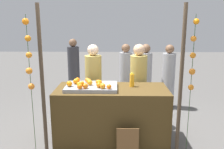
# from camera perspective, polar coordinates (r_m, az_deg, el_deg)

# --- Properties ---
(ground_plane) EXTENTS (24.00, 24.00, 0.00)m
(ground_plane) POSITION_cam_1_polar(r_m,az_deg,el_deg) (4.32, -0.04, -15.25)
(ground_plane) COLOR #565451
(stall_counter) EXTENTS (1.86, 0.82, 0.93)m
(stall_counter) POSITION_cam_1_polar(r_m,az_deg,el_deg) (4.12, -0.04, -9.53)
(stall_counter) COLOR #4C3819
(stall_counter) RESTS_ON ground_plane
(orange_tray) EXTENTS (0.84, 0.59, 0.06)m
(orange_tray) POSITION_cam_1_polar(r_m,az_deg,el_deg) (3.95, -4.90, -2.94)
(orange_tray) COLOR gray
(orange_tray) RESTS_ON stall_counter
(orange_0) EXTENTS (0.09, 0.09, 0.09)m
(orange_0) POSITION_cam_1_polar(r_m,az_deg,el_deg) (3.74, -6.40, -2.73)
(orange_0) COLOR orange
(orange_0) RESTS_ON orange_tray
(orange_1) EXTENTS (0.08, 0.08, 0.08)m
(orange_1) POSITION_cam_1_polar(r_m,az_deg,el_deg) (3.92, -7.17, -2.10)
(orange_1) COLOR orange
(orange_1) RESTS_ON orange_tray
(orange_2) EXTENTS (0.08, 0.08, 0.08)m
(orange_2) POSITION_cam_1_polar(r_m,az_deg,el_deg) (4.12, -5.97, -1.32)
(orange_2) COLOR orange
(orange_2) RESTS_ON orange_tray
(orange_3) EXTENTS (0.08, 0.08, 0.08)m
(orange_3) POSITION_cam_1_polar(r_m,az_deg,el_deg) (3.78, -3.15, -2.53)
(orange_3) COLOR orange
(orange_3) RESTS_ON orange_tray
(orange_4) EXTENTS (0.07, 0.07, 0.07)m
(orange_4) POSITION_cam_1_polar(r_m,az_deg,el_deg) (3.70, -0.72, -2.92)
(orange_4) COLOR orange
(orange_4) RESTS_ON orange_tray
(orange_5) EXTENTS (0.09, 0.09, 0.09)m
(orange_5) POSITION_cam_1_polar(r_m,az_deg,el_deg) (3.91, -3.03, -1.95)
(orange_5) COLOR orange
(orange_5) RESTS_ON orange_tray
(orange_6) EXTENTS (0.09, 0.09, 0.09)m
(orange_6) POSITION_cam_1_polar(r_m,az_deg,el_deg) (4.03, -5.60, -1.57)
(orange_6) COLOR orange
(orange_6) RESTS_ON orange_tray
(orange_7) EXTENTS (0.08, 0.08, 0.08)m
(orange_7) POSITION_cam_1_polar(r_m,az_deg,el_deg) (4.15, -8.24, -1.27)
(orange_7) COLOR orange
(orange_7) RESTS_ON orange_tray
(orange_8) EXTENTS (0.09, 0.09, 0.09)m
(orange_8) POSITION_cam_1_polar(r_m,az_deg,el_deg) (3.71, -2.24, -2.75)
(orange_8) COLOR orange
(orange_8) RESTS_ON orange_tray
(orange_9) EXTENTS (0.08, 0.08, 0.08)m
(orange_9) POSITION_cam_1_polar(r_m,az_deg,el_deg) (3.73, -7.70, -2.87)
(orange_9) COLOR orange
(orange_9) RESTS_ON orange_tray
(orange_10) EXTENTS (0.09, 0.09, 0.09)m
(orange_10) POSITION_cam_1_polar(r_m,az_deg,el_deg) (3.93, -5.31, -1.94)
(orange_10) COLOR orange
(orange_10) RESTS_ON orange_tray
(orange_11) EXTENTS (0.09, 0.09, 0.09)m
(orange_11) POSITION_cam_1_polar(r_m,az_deg,el_deg) (3.90, -10.15, -2.19)
(orange_11) COLOR orange
(orange_11) RESTS_ON orange_tray
(orange_12) EXTENTS (0.08, 0.08, 0.08)m
(orange_12) POSITION_cam_1_polar(r_m,az_deg,el_deg) (3.99, -3.40, -1.76)
(orange_12) COLOR orange
(orange_12) RESTS_ON orange_tray
(orange_13) EXTENTS (0.09, 0.09, 0.09)m
(orange_13) POSITION_cam_1_polar(r_m,az_deg,el_deg) (4.03, -8.67, -1.63)
(orange_13) COLOR orange
(orange_13) RESTS_ON orange_tray
(orange_14) EXTENTS (0.08, 0.08, 0.08)m
(orange_14) POSITION_cam_1_polar(r_m,az_deg,el_deg) (3.84, -7.84, -2.37)
(orange_14) COLOR orange
(orange_14) RESTS_ON orange_tray
(juice_bottle) EXTENTS (0.08, 0.08, 0.24)m
(juice_bottle) POSITION_cam_1_polar(r_m,az_deg,el_deg) (4.05, 4.79, -1.35)
(juice_bottle) COLOR gold
(juice_bottle) RESTS_ON stall_counter
(chalkboard_sign) EXTENTS (0.33, 0.03, 0.49)m
(chalkboard_sign) POSITION_cam_1_polar(r_m,az_deg,el_deg) (3.72, 3.75, -16.10)
(chalkboard_sign) COLOR brown
(chalkboard_sign) RESTS_ON ground_plane
(vendor_left) EXTENTS (0.32, 0.32, 1.59)m
(vendor_left) POSITION_cam_1_polar(r_m,az_deg,el_deg) (4.70, -4.42, -3.17)
(vendor_left) COLOR tan
(vendor_left) RESTS_ON ground_plane
(vendor_right) EXTENTS (0.32, 0.32, 1.60)m
(vendor_right) POSITION_cam_1_polar(r_m,az_deg,el_deg) (4.66, 6.27, -3.29)
(vendor_right) COLOR tan
(vendor_right) RESTS_ON ground_plane
(crowd_person_0) EXTENTS (0.30, 0.30, 1.50)m
(crowd_person_0) POSITION_cam_1_polar(r_m,az_deg,el_deg) (5.77, 3.22, -0.60)
(crowd_person_0) COLOR #99999E
(crowd_person_0) RESTS_ON ground_plane
(crowd_person_1) EXTENTS (0.30, 0.30, 1.50)m
(crowd_person_1) POSITION_cam_1_polar(r_m,az_deg,el_deg) (5.75, 13.29, -0.98)
(crowd_person_1) COLOR #99999E
(crowd_person_1) RESTS_ON ground_plane
(crowd_person_2) EXTENTS (0.30, 0.30, 1.51)m
(crowd_person_2) POSITION_cam_1_polar(r_m,az_deg,el_deg) (5.68, 7.92, -0.88)
(crowd_person_2) COLOR #99999E
(crowd_person_2) RESTS_ON ground_plane
(crowd_person_3) EXTENTS (0.31, 0.31, 1.56)m
(crowd_person_3) POSITION_cam_1_polar(r_m,az_deg,el_deg) (6.56, -9.12, 1.16)
(crowd_person_3) COLOR #333338
(crowd_person_3) RESTS_ON ground_plane
(canopy_post_left) EXTENTS (0.06, 0.06, 2.27)m
(canopy_post_left) POSITION_cam_1_polar(r_m,az_deg,el_deg) (3.64, -16.32, -1.96)
(canopy_post_left) COLOR #473828
(canopy_post_left) RESTS_ON ground_plane
(canopy_post_right) EXTENTS (0.06, 0.06, 2.27)m
(canopy_post_right) POSITION_cam_1_polar(r_m,az_deg,el_deg) (3.60, 16.13, -2.12)
(canopy_post_right) COLOR #473828
(canopy_post_right) RESTS_ON ground_plane
(garland_strand_left) EXTENTS (0.11, 0.10, 2.12)m
(garland_strand_left) POSITION_cam_1_polar(r_m,az_deg,el_deg) (3.61, -19.31, 4.06)
(garland_strand_left) COLOR #2D4C23
(garland_strand_left) RESTS_ON ground_plane
(garland_strand_right) EXTENTS (0.10, 0.10, 2.12)m
(garland_strand_right) POSITION_cam_1_polar(r_m,az_deg,el_deg) (3.55, 18.80, 3.86)
(garland_strand_right) COLOR #2D4C23
(garland_strand_right) RESTS_ON ground_plane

